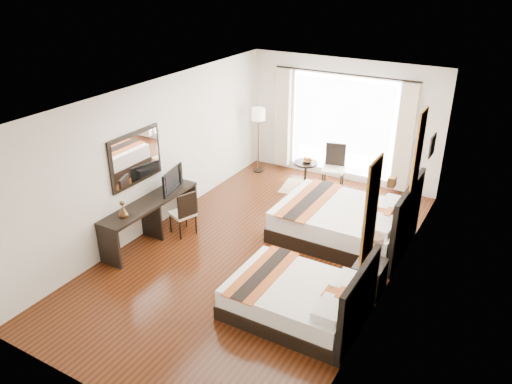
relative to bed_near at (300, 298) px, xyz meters
The scene contains 29 objects.
floor 1.83m from the bed_near, 137.65° to the left, with size 4.50×7.50×0.01m, color #321409.
ceiling 3.09m from the bed_near, 137.65° to the left, with size 4.50×7.50×0.02m, color white.
wall_headboard 1.89m from the bed_near, 53.30° to the left, with size 0.01×7.50×2.80m, color silver.
wall_desk 3.94m from the bed_near, 161.21° to the left, with size 0.01×7.50×2.80m, color silver.
wall_window 5.26m from the bed_near, 105.07° to the left, with size 4.50×0.01×2.80m, color silver.
wall_entry 3.07m from the bed_near, 117.88° to the right, with size 4.50×0.01×2.80m, color silver.
window_glass 5.23m from the bed_near, 105.12° to the left, with size 2.40×0.02×2.20m, color white.
sheer_curtain 5.17m from the bed_near, 105.29° to the left, with size 2.30×0.02×2.10m, color white.
drape_left 5.68m from the bed_near, 119.89° to the left, with size 0.35×0.14×2.35m, color beige.
drape_right 4.95m from the bed_near, 88.66° to the left, with size 0.35×0.14×2.35m, color beige.
art_panel_near 1.89m from the bed_near, ahead, with size 0.03×0.50×1.35m, color maroon.
art_panel_far 3.06m from the bed_near, 69.60° to the left, with size 0.03×0.50×1.35m, color maroon.
wall_sconce 2.12m from the bed_near, 50.93° to the left, with size 0.10×0.14×0.14m, color #4A301A.
mirror_frame 3.83m from the bed_near, 169.78° to the left, with size 0.04×1.25×0.95m, color black.
mirror_glass 3.81m from the bed_near, 169.71° to the left, with size 0.01×1.12×0.82m, color white.
bed_near is the anchor object (origin of this frame).
bed_far 2.41m from the bed_near, 94.81° to the left, with size 2.35×1.83×1.33m.
nightstand 1.26m from the bed_near, 56.59° to the left, with size 0.43×0.54×0.52m, color black.
table_lamp 1.46m from the bed_near, 60.09° to the left, with size 0.27×0.27×0.42m.
vase 1.18m from the bed_near, 54.18° to the left, with size 0.13×0.13×0.14m, color black.
console_desk 3.39m from the bed_near, 169.09° to the left, with size 0.50×2.20×0.76m, color black.
television 3.58m from the bed_near, 160.19° to the left, with size 0.76×0.10×0.44m, color black.
bronze_figurine 3.38m from the bed_near, behind, with size 0.17×0.17×0.25m, color #4A301A, non-canonical shape.
desk_chair 3.10m from the bed_near, 160.06° to the left, with size 0.53×0.53×0.88m.
floor_lamp 5.52m from the bed_near, 126.05° to the left, with size 0.32×0.32×1.58m.
side_table 4.47m from the bed_near, 113.82° to the left, with size 0.53×0.53×0.61m, color black.
fruit_bowl 4.47m from the bed_near, 113.46° to the left, with size 0.24×0.24×0.06m, color #4C331B.
window_chair 4.50m from the bed_near, 105.89° to the left, with size 0.58×0.58×1.03m.
jute_rug 4.39m from the bed_near, 112.39° to the left, with size 1.24×0.85×0.01m, color tan.
Camera 1 is at (3.71, -6.62, 4.78)m, focal length 35.00 mm.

